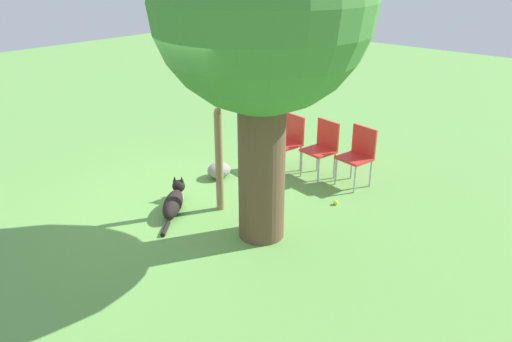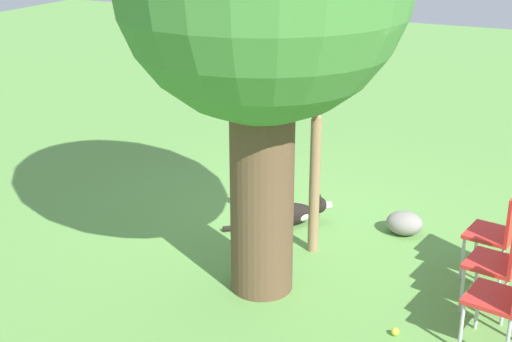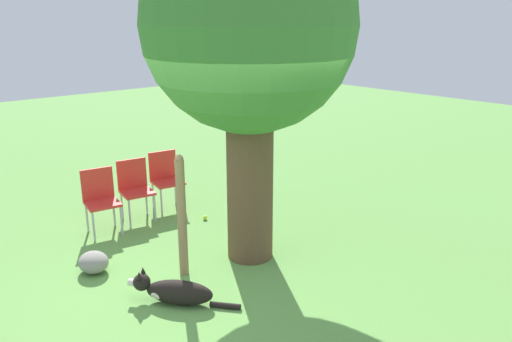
# 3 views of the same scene
# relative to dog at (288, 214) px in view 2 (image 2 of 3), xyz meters

# --- Properties ---
(ground_plane) EXTENTS (30.00, 30.00, 0.00)m
(ground_plane) POSITION_rel_dog_xyz_m (-0.21, 0.46, -0.14)
(ground_plane) COLOR #609947
(dog) EXTENTS (1.00, 0.82, 0.36)m
(dog) POSITION_rel_dog_xyz_m (0.00, 0.00, 0.00)
(dog) COLOR black
(dog) RESTS_ON ground_plane
(fence_post) EXTENTS (0.11, 0.11, 1.46)m
(fence_post) POSITION_rel_dog_xyz_m (-0.46, 0.44, 0.60)
(fence_post) COLOR #937551
(fence_post) RESTS_ON ground_plane
(red_chair_0) EXTENTS (0.49, 0.51, 0.91)m
(red_chair_0) POSITION_rel_dog_xyz_m (-2.24, 0.26, 0.39)
(red_chair_0) COLOR red
(red_chair_0) RESTS_ON ground_plane
(red_chair_1) EXTENTS (0.49, 0.51, 0.91)m
(red_chair_1) POSITION_rel_dog_xyz_m (-2.34, 0.84, 0.39)
(red_chair_1) COLOR red
(red_chair_1) RESTS_ON ground_plane
(red_chair_2) EXTENTS (0.49, 0.51, 0.91)m
(red_chair_2) POSITION_rel_dog_xyz_m (-2.44, 1.43, 0.39)
(red_chair_2) COLOR red
(red_chair_2) RESTS_ON ground_plane
(tennis_ball) EXTENTS (0.07, 0.07, 0.07)m
(tennis_ball) POSITION_rel_dog_xyz_m (-1.63, 1.59, -0.11)
(tennis_ball) COLOR #CCE033
(tennis_ball) RESTS_ON ground_plane
(garden_rock) EXTENTS (0.39, 0.34, 0.25)m
(garden_rock) POSITION_rel_dog_xyz_m (-1.21, -0.34, -0.02)
(garden_rock) COLOR gray
(garden_rock) RESTS_ON ground_plane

